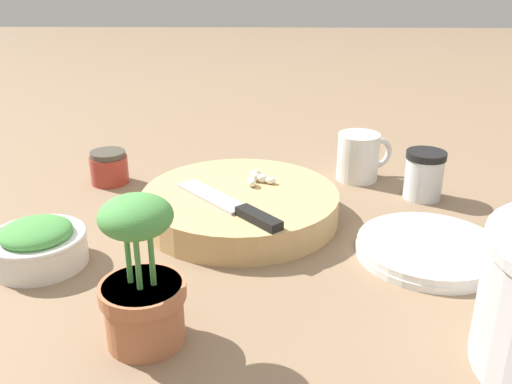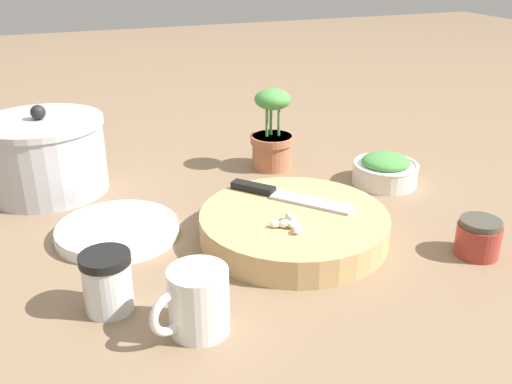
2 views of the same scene
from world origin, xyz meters
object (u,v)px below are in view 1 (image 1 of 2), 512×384
at_px(plate_stack, 429,249).
at_px(herb_bowl, 38,244).
at_px(chef_knife, 233,206).
at_px(spice_jar, 424,175).
at_px(cutting_board, 240,205).
at_px(coffee_mug, 359,156).
at_px(potted_herb, 142,284).
at_px(garlic_cloves, 258,179).
at_px(honey_jar, 109,167).

bearing_deg(plate_stack, herb_bowl, 3.35).
distance_m(chef_knife, spice_jar, 0.36).
distance_m(cutting_board, herb_bowl, 0.31).
bearing_deg(coffee_mug, herb_bowl, 33.90).
bearing_deg(potted_herb, coffee_mug, -121.84).
bearing_deg(garlic_cloves, cutting_board, 55.57).
relative_size(chef_knife, spice_jar, 2.23).
bearing_deg(spice_jar, honey_jar, -6.06).
bearing_deg(spice_jar, cutting_board, 16.32).
height_order(coffee_mug, potted_herb, potted_herb).
distance_m(herb_bowl, honey_jar, 0.30).
height_order(herb_bowl, spice_jar, spice_jar).
bearing_deg(spice_jar, chef_knife, 26.04).
height_order(spice_jar, coffee_mug, coffee_mug).
height_order(cutting_board, herb_bowl, herb_bowl).
bearing_deg(chef_knife, garlic_cloves, 30.60).
height_order(chef_knife, herb_bowl, herb_bowl).
xyz_separation_m(garlic_cloves, spice_jar, (-0.29, -0.05, -0.01)).
relative_size(garlic_cloves, potted_herb, 0.37).
bearing_deg(plate_stack, garlic_cloves, -32.56).
bearing_deg(potted_herb, garlic_cloves, -108.53).
distance_m(herb_bowl, potted_herb, 0.25).
distance_m(herb_bowl, plate_stack, 0.54).
bearing_deg(potted_herb, herb_bowl, -42.79).
distance_m(herb_bowl, spice_jar, 0.63).
xyz_separation_m(chef_knife, garlic_cloves, (-0.04, -0.11, 0.00)).
relative_size(cutting_board, herb_bowl, 2.36).
bearing_deg(cutting_board, chef_knife, 83.84).
height_order(plate_stack, potted_herb, potted_herb).
bearing_deg(honey_jar, cutting_board, 148.66).
height_order(cutting_board, garlic_cloves, garlic_cloves).
bearing_deg(honey_jar, herb_bowl, 85.93).
distance_m(garlic_cloves, herb_bowl, 0.35).
bearing_deg(herb_bowl, potted_herb, 137.21).
relative_size(spice_jar, plate_stack, 0.41).
bearing_deg(potted_herb, cutting_board, -106.12).
relative_size(honey_jar, potted_herb, 0.40).
xyz_separation_m(spice_jar, potted_herb, (0.40, 0.41, 0.03)).
height_order(cutting_board, honey_jar, honey_jar).
xyz_separation_m(spice_jar, honey_jar, (0.56, -0.06, -0.01)).
height_order(herb_bowl, honey_jar, herb_bowl).
height_order(chef_knife, plate_stack, chef_knife).
relative_size(chef_knife, honey_jar, 2.71).
relative_size(plate_stack, honey_jar, 2.98).
relative_size(chef_knife, coffee_mug, 1.74).
relative_size(spice_jar, honey_jar, 1.21).
distance_m(cutting_board, garlic_cloves, 0.06).
distance_m(chef_knife, plate_stack, 0.29).
xyz_separation_m(garlic_cloves, plate_stack, (-0.24, 0.16, -0.04)).
bearing_deg(spice_jar, plate_stack, 78.78).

